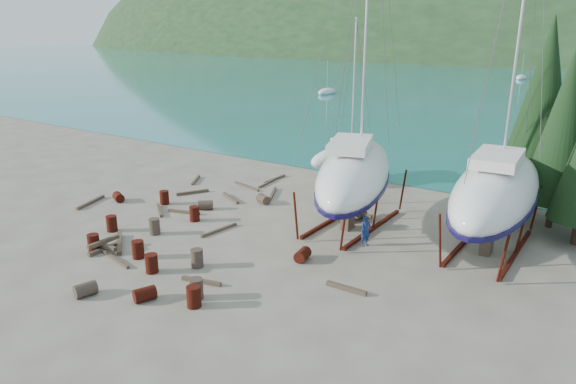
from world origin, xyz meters
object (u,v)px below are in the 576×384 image
Objects in this scene: large_sailboat_far at (496,189)px; small_sailboat_shore at (349,155)px; worker at (366,231)px; large_sailboat_near at (355,172)px.

small_sailboat_shore is (-11.84, 7.16, -1.30)m from large_sailboat_far.
small_sailboat_shore is at bearing 58.30° from worker.
worker is at bearing -40.93° from small_sailboat_shore.
worker is (-5.39, -3.09, -2.38)m from large_sailboat_far.
worker is at bearing -68.87° from large_sailboat_near.
large_sailboat_near is 9.38m from small_sailboat_shore.
large_sailboat_near reaches higher than worker.
large_sailboat_far reaches higher than worker.
small_sailboat_shore is (-4.59, 8.08, -1.26)m from large_sailboat_near.
large_sailboat_near reaches higher than small_sailboat_shore.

